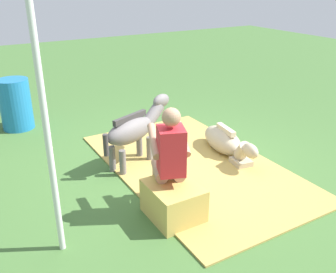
% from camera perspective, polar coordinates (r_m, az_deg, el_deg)
% --- Properties ---
extents(ground_plane, '(24.00, 24.00, 0.00)m').
position_cam_1_polar(ground_plane, '(5.41, 1.60, -4.56)').
color(ground_plane, '#426B33').
extents(hay_patch, '(3.51, 2.09, 0.02)m').
position_cam_1_polar(hay_patch, '(5.42, 3.94, -4.42)').
color(hay_patch, tan).
rests_on(hay_patch, ground).
extents(hay_bale, '(0.63, 0.53, 0.40)m').
position_cam_1_polar(hay_bale, '(4.26, 0.80, -9.73)').
color(hay_bale, tan).
rests_on(hay_bale, ground).
extents(person_seated, '(0.72, 0.56, 1.28)m').
position_cam_1_polar(person_seated, '(4.15, 0.21, -2.90)').
color(person_seated, tan).
rests_on(person_seated, ground).
extents(pony_standing, '(0.69, 1.28, 0.90)m').
position_cam_1_polar(pony_standing, '(5.30, -5.04, 1.18)').
color(pony_standing, slate).
rests_on(pony_standing, ground).
extents(pony_lying, '(1.36, 0.52, 0.42)m').
position_cam_1_polar(pony_lying, '(5.79, 8.74, -0.80)').
color(pony_lying, tan).
rests_on(pony_lying, ground).
extents(water_barrel, '(0.54, 0.54, 0.89)m').
position_cam_1_polar(water_barrel, '(7.12, -22.06, 4.54)').
color(water_barrel, '#1E72B2').
rests_on(water_barrel, ground).
extents(tent_pole_left, '(0.06, 0.06, 2.57)m').
position_cam_1_polar(tent_pole_left, '(3.44, -17.89, 1.02)').
color(tent_pole_left, silver).
rests_on(tent_pole_left, ground).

